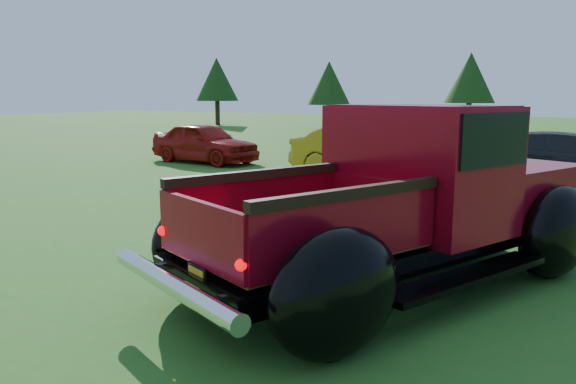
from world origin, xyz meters
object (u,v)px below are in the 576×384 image
Objects in this scene: show_car_yellow at (370,151)px; tree_mid_left at (470,78)px; show_car_red at (204,143)px; tree_far_west at (217,80)px; tree_west at (329,83)px; pickup_truck at (417,197)px; show_car_grey at (570,158)px.

tree_mid_left is at bearing 3.69° from show_car_yellow.
tree_far_west is at bearing 42.96° from show_car_red.
tree_west reaches higher than show_car_red.
tree_west is at bearing -167.47° from tree_mid_left.
show_car_red is 0.90× the size of show_car_yellow.
show_car_red is at bearing -101.63° from tree_mid_left.
pickup_truck is 8.97m from show_car_yellow.
tree_mid_left is at bearing 19.87° from show_car_grey.
tree_west is at bearing 26.56° from show_car_yellow.
tree_mid_left is at bearing 12.53° from tree_west.
show_car_grey is at bearing -77.67° from show_car_yellow.
pickup_truck is 1.38× the size of show_car_yellow.
show_car_yellow is (20.50, -21.96, -2.79)m from tree_far_west.
tree_mid_left is at bearing 3.01° from tree_far_west.
tree_mid_left is at bearing -2.58° from show_car_red.
pickup_truck reaches higher than show_car_yellow.
tree_far_west is at bearing 54.02° from show_car_grey.
tree_west reaches higher than show_car_yellow.
tree_mid_left is 1.25× the size of show_car_red.
tree_far_west is 33.07m from show_car_grey.
tree_far_west reaches higher than show_car_yellow.
tree_far_west is 1.18× the size of show_car_yellow.
show_car_grey is at bearing -78.14° from show_car_red.
pickup_truck is 9.47m from show_car_grey.
tree_west is at bearing -5.71° from tree_far_west.
show_car_yellow is (6.11, -0.55, 0.05)m from show_car_red.
tree_far_west is 0.86× the size of pickup_truck.
pickup_truck is 13.05m from show_car_red.
tree_mid_left reaches higher than show_car_yellow.
pickup_truck is at bearing -51.50° from tree_far_west.
tree_mid_left is 0.82× the size of pickup_truck.
tree_far_west is 30.17m from show_car_yellow.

